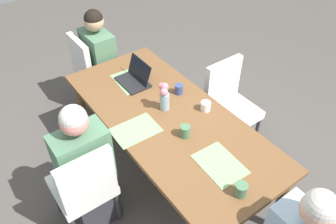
{
  "coord_description": "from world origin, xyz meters",
  "views": [
    {
      "loc": [
        -1.66,
        1.21,
        2.6
      ],
      "look_at": [
        0.0,
        0.0,
        0.8
      ],
      "focal_mm": 35.87,
      "sensor_mm": 36.0,
      "label": 1
    }
  ],
  "objects_px": {
    "dining_table": "(168,123)",
    "person_far_left_far": "(87,173)",
    "chair_far_left_far": "(85,185)",
    "chair_near_right_near": "(229,101)",
    "coffee_mug_near_left": "(206,106)",
    "coffee_mug_centre_right": "(241,190)",
    "person_head_right_left_mid": "(101,67)",
    "chair_head_right_left_mid": "(93,69)",
    "laptop_head_right_left_mid": "(135,78)",
    "coffee_mug_centre_left": "(185,131)",
    "flower_vase": "(164,96)",
    "coffee_mug_near_right": "(179,89)"
  },
  "relations": [
    {
      "from": "dining_table",
      "to": "person_far_left_far",
      "type": "relative_size",
      "value": 1.74
    },
    {
      "from": "chair_far_left_far",
      "to": "chair_near_right_near",
      "type": "distance_m",
      "value": 1.59
    },
    {
      "from": "chair_near_right_near",
      "to": "coffee_mug_near_left",
      "type": "bearing_deg",
      "value": 109.47
    },
    {
      "from": "dining_table",
      "to": "coffee_mug_centre_right",
      "type": "height_order",
      "value": "coffee_mug_centre_right"
    },
    {
      "from": "person_far_left_far",
      "to": "chair_near_right_near",
      "type": "bearing_deg",
      "value": -89.7
    },
    {
      "from": "person_head_right_left_mid",
      "to": "person_far_left_far",
      "type": "relative_size",
      "value": 1.0
    },
    {
      "from": "person_head_right_left_mid",
      "to": "coffee_mug_near_left",
      "type": "height_order",
      "value": "person_head_right_left_mid"
    },
    {
      "from": "chair_head_right_left_mid",
      "to": "laptop_head_right_left_mid",
      "type": "distance_m",
      "value": 0.84
    },
    {
      "from": "laptop_head_right_left_mid",
      "to": "coffee_mug_centre_right",
      "type": "bearing_deg",
      "value": 176.11
    },
    {
      "from": "chair_far_left_far",
      "to": "chair_near_right_near",
      "type": "relative_size",
      "value": 1.0
    },
    {
      "from": "dining_table",
      "to": "coffee_mug_centre_left",
      "type": "relative_size",
      "value": 21.45
    },
    {
      "from": "person_head_right_left_mid",
      "to": "laptop_head_right_left_mid",
      "type": "bearing_deg",
      "value": -179.24
    },
    {
      "from": "chair_far_left_far",
      "to": "coffee_mug_near_left",
      "type": "bearing_deg",
      "value": -94.37
    },
    {
      "from": "coffee_mug_centre_right",
      "to": "flower_vase",
      "type": "bearing_deg",
      "value": -5.74
    },
    {
      "from": "coffee_mug_centre_right",
      "to": "person_far_left_far",
      "type": "bearing_deg",
      "value": 36.27
    },
    {
      "from": "coffee_mug_centre_left",
      "to": "chair_head_right_left_mid",
      "type": "bearing_deg",
      "value": 0.93
    },
    {
      "from": "person_far_left_far",
      "to": "coffee_mug_centre_right",
      "type": "bearing_deg",
      "value": -143.73
    },
    {
      "from": "laptop_head_right_left_mid",
      "to": "coffee_mug_centre_right",
      "type": "xyz_separation_m",
      "value": [
        -1.46,
        0.1,
        0.0
      ]
    },
    {
      "from": "laptop_head_right_left_mid",
      "to": "coffee_mug_near_left",
      "type": "relative_size",
      "value": 3.81
    },
    {
      "from": "coffee_mug_centre_right",
      "to": "dining_table",
      "type": "bearing_deg",
      "value": -4.18
    },
    {
      "from": "dining_table",
      "to": "chair_head_right_left_mid",
      "type": "relative_size",
      "value": 2.31
    },
    {
      "from": "dining_table",
      "to": "coffee_mug_near_left",
      "type": "distance_m",
      "value": 0.35
    },
    {
      "from": "person_head_right_left_mid",
      "to": "person_far_left_far",
      "type": "bearing_deg",
      "value": 148.23
    },
    {
      "from": "chair_far_left_far",
      "to": "coffee_mug_near_right",
      "type": "xyz_separation_m",
      "value": [
        0.23,
        -1.07,
        0.29
      ]
    },
    {
      "from": "coffee_mug_near_left",
      "to": "dining_table",
      "type": "bearing_deg",
      "value": 69.11
    },
    {
      "from": "person_far_left_far",
      "to": "coffee_mug_centre_right",
      "type": "distance_m",
      "value": 1.19
    },
    {
      "from": "person_head_right_left_mid",
      "to": "chair_far_left_far",
      "type": "xyz_separation_m",
      "value": [
        -1.32,
        0.83,
        -0.03
      ]
    },
    {
      "from": "chair_far_left_far",
      "to": "laptop_head_right_left_mid",
      "type": "bearing_deg",
      "value": -54.59
    },
    {
      "from": "person_head_right_left_mid",
      "to": "coffee_mug_centre_left",
      "type": "height_order",
      "value": "person_head_right_left_mid"
    },
    {
      "from": "dining_table",
      "to": "flower_vase",
      "type": "distance_m",
      "value": 0.24
    },
    {
      "from": "chair_far_left_far",
      "to": "person_far_left_far",
      "type": "distance_m",
      "value": 0.1
    },
    {
      "from": "dining_table",
      "to": "coffee_mug_near_right",
      "type": "distance_m",
      "value": 0.35
    },
    {
      "from": "coffee_mug_centre_left",
      "to": "flower_vase",
      "type": "bearing_deg",
      "value": -9.35
    },
    {
      "from": "person_far_left_far",
      "to": "chair_near_right_near",
      "type": "xyz_separation_m",
      "value": [
        0.01,
        -1.53,
        -0.03
      ]
    },
    {
      "from": "chair_far_left_far",
      "to": "flower_vase",
      "type": "xyz_separation_m",
      "value": [
        0.13,
        -0.84,
        0.38
      ]
    },
    {
      "from": "chair_near_right_near",
      "to": "coffee_mug_near_left",
      "type": "xyz_separation_m",
      "value": [
        -0.17,
        0.47,
        0.29
      ]
    },
    {
      "from": "chair_far_left_far",
      "to": "laptop_head_right_left_mid",
      "type": "relative_size",
      "value": 2.81
    },
    {
      "from": "chair_near_right_near",
      "to": "coffee_mug_centre_right",
      "type": "bearing_deg",
      "value": 138.09
    },
    {
      "from": "chair_far_left_far",
      "to": "chair_head_right_left_mid",
      "type": "bearing_deg",
      "value": -28.74
    },
    {
      "from": "person_far_left_far",
      "to": "chair_near_right_near",
      "type": "relative_size",
      "value": 1.33
    },
    {
      "from": "laptop_head_right_left_mid",
      "to": "person_far_left_far",
      "type": "bearing_deg",
      "value": 123.82
    },
    {
      "from": "chair_head_right_left_mid",
      "to": "chair_far_left_far",
      "type": "xyz_separation_m",
      "value": [
        -1.38,
        0.76,
        0.0
      ]
    },
    {
      "from": "chair_near_right_near",
      "to": "coffee_mug_centre_left",
      "type": "relative_size",
      "value": 9.27
    },
    {
      "from": "laptop_head_right_left_mid",
      "to": "coffee_mug_centre_right",
      "type": "height_order",
      "value": "laptop_head_right_left_mid"
    },
    {
      "from": "flower_vase",
      "to": "coffee_mug_centre_left",
      "type": "relative_size",
      "value": 2.69
    },
    {
      "from": "dining_table",
      "to": "chair_head_right_left_mid",
      "type": "xyz_separation_m",
      "value": [
        1.35,
        0.05,
        -0.17
      ]
    },
    {
      "from": "chair_near_right_near",
      "to": "chair_far_left_far",
      "type": "bearing_deg",
      "value": 92.98
    },
    {
      "from": "chair_near_right_near",
      "to": "laptop_head_right_left_mid",
      "type": "bearing_deg",
      "value": 55.26
    },
    {
      "from": "chair_near_right_near",
      "to": "person_head_right_left_mid",
      "type": "bearing_deg",
      "value": 31.29
    },
    {
      "from": "dining_table",
      "to": "coffee_mug_near_left",
      "type": "relative_size",
      "value": 24.78
    }
  ]
}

